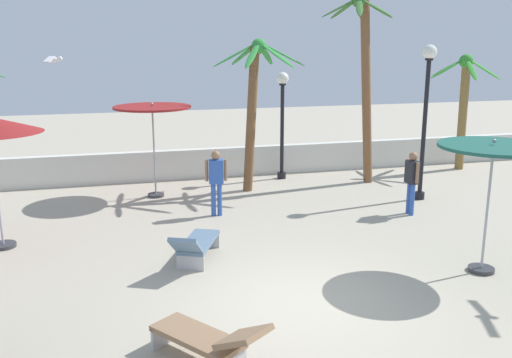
{
  "coord_description": "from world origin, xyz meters",
  "views": [
    {
      "loc": [
        -3.09,
        -8.29,
        4.35
      ],
      "look_at": [
        0.0,
        3.31,
        1.4
      ],
      "focal_mm": 39.44,
      "sensor_mm": 36.0,
      "label": 1
    }
  ],
  "objects_px": {
    "lounge_chair_1": "(209,338)",
    "seagull_0": "(53,59)",
    "palm_tree_2": "(254,95)",
    "guest_0": "(412,177)",
    "palm_tree_3": "(464,97)",
    "patio_umbrella_4": "(493,157)",
    "lamp_post_1": "(426,103)",
    "palm_tree_1": "(364,69)",
    "lamp_post_0": "(282,112)",
    "patio_umbrella_1": "(152,113)",
    "lounge_chair_0": "(196,244)",
    "guest_1": "(216,177)"
  },
  "relations": [
    {
      "from": "palm_tree_1",
      "to": "guest_0",
      "type": "bearing_deg",
      "value": -93.13
    },
    {
      "from": "patio_umbrella_1",
      "to": "seagull_0",
      "type": "distance_m",
      "value": 3.68
    },
    {
      "from": "guest_0",
      "to": "seagull_0",
      "type": "xyz_separation_m",
      "value": [
        -8.48,
        1.0,
        2.97
      ]
    },
    {
      "from": "lounge_chair_0",
      "to": "patio_umbrella_1",
      "type": "bearing_deg",
      "value": 93.63
    },
    {
      "from": "lamp_post_0",
      "to": "guest_0",
      "type": "relative_size",
      "value": 2.09
    },
    {
      "from": "palm_tree_3",
      "to": "guest_1",
      "type": "bearing_deg",
      "value": -161.1
    },
    {
      "from": "palm_tree_2",
      "to": "guest_0",
      "type": "xyz_separation_m",
      "value": [
        3.27,
        -3.38,
        -1.85
      ]
    },
    {
      "from": "patio_umbrella_1",
      "to": "guest_0",
      "type": "bearing_deg",
      "value": -28.92
    },
    {
      "from": "palm_tree_2",
      "to": "palm_tree_3",
      "type": "bearing_deg",
      "value": 7.09
    },
    {
      "from": "palm_tree_2",
      "to": "lamp_post_1",
      "type": "relative_size",
      "value": 1.04
    },
    {
      "from": "palm_tree_1",
      "to": "lamp_post_0",
      "type": "relative_size",
      "value": 1.68
    },
    {
      "from": "palm_tree_2",
      "to": "patio_umbrella_4",
      "type": "bearing_deg",
      "value": -69.09
    },
    {
      "from": "palm_tree_3",
      "to": "lamp_post_1",
      "type": "bearing_deg",
      "value": -137.28
    },
    {
      "from": "palm_tree_3",
      "to": "lounge_chair_1",
      "type": "bearing_deg",
      "value": -137.11
    },
    {
      "from": "lamp_post_1",
      "to": "seagull_0",
      "type": "bearing_deg",
      "value": -178.64
    },
    {
      "from": "patio_umbrella_1",
      "to": "lamp_post_1",
      "type": "relative_size",
      "value": 0.63
    },
    {
      "from": "patio_umbrella_4",
      "to": "lounge_chair_0",
      "type": "xyz_separation_m",
      "value": [
        -5.29,
        1.87,
        -1.87
      ]
    },
    {
      "from": "lamp_post_0",
      "to": "guest_0",
      "type": "xyz_separation_m",
      "value": [
        2.03,
        -4.59,
        -1.18
      ]
    },
    {
      "from": "patio_umbrella_4",
      "to": "palm_tree_1",
      "type": "height_order",
      "value": "palm_tree_1"
    },
    {
      "from": "lamp_post_0",
      "to": "seagull_0",
      "type": "bearing_deg",
      "value": -150.96
    },
    {
      "from": "palm_tree_3",
      "to": "lounge_chair_0",
      "type": "height_order",
      "value": "palm_tree_3"
    },
    {
      "from": "palm_tree_3",
      "to": "lounge_chair_1",
      "type": "distance_m",
      "value": 14.65
    },
    {
      "from": "patio_umbrella_1",
      "to": "lamp_post_0",
      "type": "bearing_deg",
      "value": 15.69
    },
    {
      "from": "patio_umbrella_4",
      "to": "guest_0",
      "type": "bearing_deg",
      "value": 81.32
    },
    {
      "from": "palm_tree_2",
      "to": "patio_umbrella_1",
      "type": "bearing_deg",
      "value": 179.28
    },
    {
      "from": "lamp_post_1",
      "to": "palm_tree_1",
      "type": "bearing_deg",
      "value": 110.51
    },
    {
      "from": "lounge_chair_1",
      "to": "lamp_post_0",
      "type": "bearing_deg",
      "value": 67.33
    },
    {
      "from": "palm_tree_2",
      "to": "lounge_chair_1",
      "type": "distance_m",
      "value": 9.71
    },
    {
      "from": "patio_umbrella_4",
      "to": "seagull_0",
      "type": "bearing_deg",
      "value": 149.32
    },
    {
      "from": "palm_tree_3",
      "to": "patio_umbrella_4",
      "type": "bearing_deg",
      "value": -121.58
    },
    {
      "from": "patio_umbrella_4",
      "to": "lounge_chair_1",
      "type": "distance_m",
      "value": 6.26
    },
    {
      "from": "palm_tree_1",
      "to": "lounge_chair_0",
      "type": "height_order",
      "value": "palm_tree_1"
    },
    {
      "from": "patio_umbrella_1",
      "to": "lamp_post_0",
      "type": "height_order",
      "value": "lamp_post_0"
    },
    {
      "from": "patio_umbrella_1",
      "to": "lounge_chair_1",
      "type": "distance_m",
      "value": 9.17
    },
    {
      "from": "palm_tree_1",
      "to": "seagull_0",
      "type": "relative_size",
      "value": 6.11
    },
    {
      "from": "guest_0",
      "to": "lamp_post_1",
      "type": "bearing_deg",
      "value": 50.57
    },
    {
      "from": "palm_tree_2",
      "to": "guest_1",
      "type": "bearing_deg",
      "value": -125.53
    },
    {
      "from": "palm_tree_1",
      "to": "lounge_chair_0",
      "type": "bearing_deg",
      "value": -138.99
    },
    {
      "from": "patio_umbrella_1",
      "to": "lamp_post_1",
      "type": "bearing_deg",
      "value": -16.92
    },
    {
      "from": "lamp_post_1",
      "to": "lounge_chair_1",
      "type": "bearing_deg",
      "value": -137.04
    },
    {
      "from": "lamp_post_0",
      "to": "lounge_chair_0",
      "type": "distance_m",
      "value": 7.67
    },
    {
      "from": "lamp_post_0",
      "to": "lounge_chair_1",
      "type": "distance_m",
      "value": 11.11
    },
    {
      "from": "palm_tree_3",
      "to": "lamp_post_0",
      "type": "xyz_separation_m",
      "value": [
        -6.4,
        0.26,
        -0.35
      ]
    },
    {
      "from": "lounge_chair_1",
      "to": "seagull_0",
      "type": "height_order",
      "value": "seagull_0"
    },
    {
      "from": "lounge_chair_0",
      "to": "lounge_chair_1",
      "type": "distance_m",
      "value": 3.73
    },
    {
      "from": "lamp_post_0",
      "to": "patio_umbrella_1",
      "type": "bearing_deg",
      "value": -164.31
    },
    {
      "from": "palm_tree_2",
      "to": "lounge_chair_1",
      "type": "relative_size",
      "value": 2.43
    },
    {
      "from": "palm_tree_2",
      "to": "palm_tree_3",
      "type": "relative_size",
      "value": 1.13
    },
    {
      "from": "palm_tree_1",
      "to": "lounge_chair_1",
      "type": "xyz_separation_m",
      "value": [
        -6.44,
        -8.97,
        -3.12
      ]
    },
    {
      "from": "palm_tree_2",
      "to": "lamp_post_1",
      "type": "xyz_separation_m",
      "value": [
        4.28,
        -2.15,
        -0.14
      ]
    }
  ]
}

